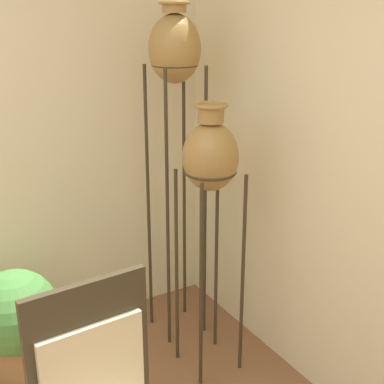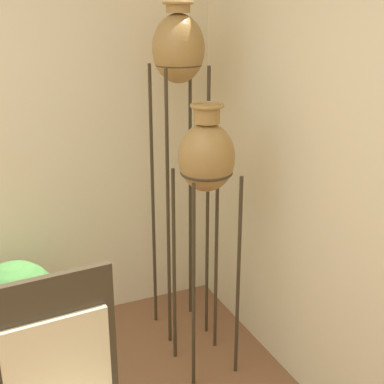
% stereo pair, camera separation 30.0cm
% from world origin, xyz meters
% --- Properties ---
extents(vase_stand_tall, '(0.29, 0.29, 2.01)m').
position_xyz_m(vase_stand_tall, '(1.56, 1.52, 1.70)').
color(vase_stand_tall, '#382D1E').
rests_on(vase_stand_tall, ground_plane).
extents(vase_stand_medium, '(0.29, 0.29, 1.53)m').
position_xyz_m(vase_stand_medium, '(1.53, 1.10, 1.23)').
color(vase_stand_medium, '#382D1E').
rests_on(vase_stand_medium, ground_plane).
extents(potted_plant, '(0.47, 0.47, 0.64)m').
position_xyz_m(potted_plant, '(0.56, 1.55, 0.36)').
color(potted_plant, olive).
rests_on(potted_plant, ground_plane).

